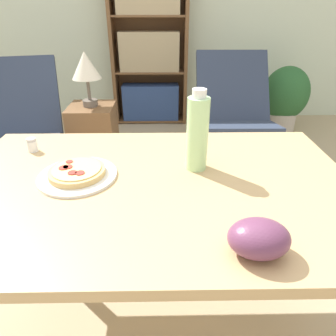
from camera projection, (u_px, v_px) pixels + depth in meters
ground_plane at (128, 295)px, 1.45m from camera, size 14.00×14.00×0.00m
dining_table at (153, 204)px, 1.04m from camera, size 1.35×0.85×0.72m
pizza_on_plate at (77, 173)px, 1.02m from camera, size 0.26×0.26×0.04m
grape_bunch at (259, 238)px, 0.69m from camera, size 0.15×0.11×0.09m
drink_bottle at (197, 133)px, 1.02m from camera, size 0.08×0.08×0.28m
salt_shaker at (32, 145)px, 1.19m from camera, size 0.04×0.04×0.06m
lounge_chair_near at (22, 145)px, 2.29m from camera, size 0.76×0.88×0.88m
lounge_chair_far at (233, 128)px, 2.59m from camera, size 0.62×0.76×0.88m
bookshelf at (149, 49)px, 3.21m from camera, size 0.81×0.28×1.69m
side_table at (95, 140)px, 2.39m from camera, size 0.34×0.34×0.56m
table_lamp at (86, 68)px, 2.12m from camera, size 0.21×0.21×0.39m
potted_plant_floor at (285, 98)px, 3.09m from camera, size 0.47×0.40×0.69m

